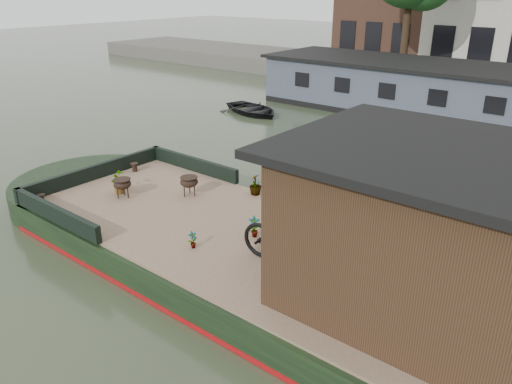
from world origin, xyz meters
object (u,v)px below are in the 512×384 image
Objects in this scene: brazier_front at (123,188)px; brazier_rear at (189,186)px; cabin at (423,228)px; dinghy at (253,106)px; bicycle at (293,240)px; potted_plant_a at (254,227)px.

brazier_rear is (1.07, 1.01, 0.01)m from brazier_front.
cabin reaches higher than dinghy.
bicycle is at bearing -16.59° from brazier_rear.
cabin is 14.76m from dinghy.
potted_plant_a is at bearing -14.72° from brazier_rear.
brazier_front is at bearing -136.84° from brazier_rear.
bicycle is at bearing -121.62° from dinghy.
cabin is 1.34× the size of dinghy.
brazier_rear is (-5.56, 0.72, -1.01)m from cabin.
brazier_front reaches higher than potted_plant_a.
brazier_front is at bearing -177.54° from cabin.
brazier_front is (-3.47, -0.38, 0.01)m from potted_plant_a.
cabin is 3.33m from potted_plant_a.
potted_plant_a is (-1.18, 0.44, -0.30)m from bicycle.
dinghy is (-9.08, 9.99, -0.84)m from bicycle.
cabin is 8.97× the size of brazier_rear.
cabin is 5.70m from brazier_rear.
cabin is 6.72m from brazier_front.
brazier_rear is at bearing 172.63° from cabin.
brazier_front is 0.98× the size of brazier_rear.
potted_plant_a reaches higher than dinghy.
cabin is at bearing -7.37° from brazier_rear.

